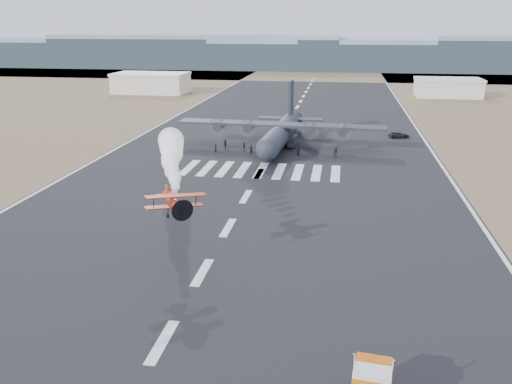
% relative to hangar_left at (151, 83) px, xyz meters
% --- Properties ---
extents(ground, '(500.00, 500.00, 0.00)m').
position_rel_hangar_left_xyz_m(ground, '(52.00, -145.00, -3.41)').
color(ground, black).
rests_on(ground, ground).
extents(scrub_far, '(500.00, 80.00, 0.00)m').
position_rel_hangar_left_xyz_m(scrub_far, '(52.00, 85.00, -3.41)').
color(scrub_far, brown).
rests_on(scrub_far, ground).
extents(runway_markings, '(60.00, 260.00, 0.01)m').
position_rel_hangar_left_xyz_m(runway_markings, '(52.00, -85.00, -3.40)').
color(runway_markings, silver).
rests_on(runway_markings, ground).
extents(ridge_seg_b, '(150.00, 50.00, 15.00)m').
position_rel_hangar_left_xyz_m(ridge_seg_b, '(-78.00, 115.00, 4.09)').
color(ridge_seg_b, slate).
rests_on(ridge_seg_b, ground).
extents(ridge_seg_c, '(150.00, 50.00, 17.00)m').
position_rel_hangar_left_xyz_m(ridge_seg_c, '(-13.00, 115.00, 5.09)').
color(ridge_seg_c, slate).
rests_on(ridge_seg_c, ground).
extents(ridge_seg_d, '(150.00, 50.00, 13.00)m').
position_rel_hangar_left_xyz_m(ridge_seg_d, '(52.00, 115.00, 3.09)').
color(ridge_seg_d, slate).
rests_on(ridge_seg_d, ground).
extents(ridge_seg_e, '(150.00, 50.00, 15.00)m').
position_rel_hangar_left_xyz_m(ridge_seg_e, '(117.00, 115.00, 4.09)').
color(ridge_seg_e, slate).
rests_on(ridge_seg_e, ground).
extents(hangar_left, '(24.50, 14.50, 6.70)m').
position_rel_hangar_left_xyz_m(hangar_left, '(0.00, 0.00, 0.00)').
color(hangar_left, beige).
rests_on(hangar_left, ground).
extents(hangar_right, '(20.50, 12.50, 5.90)m').
position_rel_hangar_left_xyz_m(hangar_right, '(98.00, 5.00, -0.40)').
color(hangar_right, beige).
rests_on(hangar_right, ground).
extents(aerobatic_biplane, '(5.91, 5.53, 2.48)m').
position_rel_hangar_left_xyz_m(aerobatic_biplane, '(48.99, -131.58, 3.09)').
color(aerobatic_biplane, '#B2210B').
extents(smoke_trail, '(9.87, 26.18, 3.72)m').
position_rel_hangar_left_xyz_m(smoke_trail, '(42.10, -110.05, 3.27)').
color(smoke_trail, white).
extents(transport_aircraft, '(39.66, 32.64, 11.45)m').
position_rel_hangar_left_xyz_m(transport_aircraft, '(53.24, -75.90, -0.46)').
color(transport_aircraft, black).
rests_on(transport_aircraft, ground).
extents(support_vehicle, '(4.53, 2.83, 1.17)m').
position_rel_hangar_left_xyz_m(support_vehicle, '(76.51, -64.60, -2.82)').
color(support_vehicle, black).
rests_on(support_vehicle, ground).
extents(crew_a, '(0.65, 0.74, 1.75)m').
position_rel_hangar_left_xyz_m(crew_a, '(42.06, -84.51, -2.53)').
color(crew_a, black).
rests_on(crew_a, ground).
extents(crew_b, '(0.92, 0.75, 1.64)m').
position_rel_hangar_left_xyz_m(crew_b, '(63.76, -83.45, -2.59)').
color(crew_b, black).
rests_on(crew_b, ground).
extents(crew_c, '(1.32, 0.82, 1.89)m').
position_rel_hangar_left_xyz_m(crew_c, '(63.78, -84.47, -2.46)').
color(crew_c, black).
rests_on(crew_c, ground).
extents(crew_d, '(0.59, 0.97, 1.56)m').
position_rel_hangar_left_xyz_m(crew_d, '(46.78, -81.43, -2.63)').
color(crew_d, black).
rests_on(crew_d, ground).
extents(crew_e, '(0.49, 0.81, 1.65)m').
position_rel_hangar_left_xyz_m(crew_e, '(57.14, -83.39, -2.58)').
color(crew_e, black).
rests_on(crew_e, ground).
extents(crew_f, '(1.05, 1.53, 1.58)m').
position_rel_hangar_left_xyz_m(crew_f, '(42.84, -79.79, -2.62)').
color(crew_f, black).
rests_on(crew_f, ground).
extents(crew_g, '(0.88, 0.88, 1.87)m').
position_rel_hangar_left_xyz_m(crew_g, '(48.59, -84.43, -2.47)').
color(crew_g, black).
rests_on(crew_g, ground).
extents(crew_h, '(0.83, 0.90, 1.59)m').
position_rel_hangar_left_xyz_m(crew_h, '(52.97, -85.77, -2.62)').
color(crew_h, black).
rests_on(crew_h, ground).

